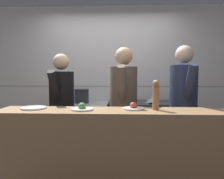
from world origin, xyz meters
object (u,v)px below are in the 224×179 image
at_px(pepper_mill, 156,94).
at_px(chef_sous, 124,106).
at_px(plated_dish_dessert, 133,108).
at_px(stock_pot, 82,96).
at_px(mixing_bowl_steel, 152,99).
at_px(oven_range, 82,129).
at_px(chefs_knife, 157,103).
at_px(plated_dish_main, 33,108).
at_px(plated_dish_appetiser, 82,108).
at_px(chef_line, 183,105).
at_px(chef_head_cook, 62,108).

height_order(pepper_mill, chef_sous, chef_sous).
bearing_deg(chef_sous, plated_dish_dessert, -73.61).
relative_size(stock_pot, pepper_mill, 0.81).
bearing_deg(mixing_bowl_steel, pepper_mill, -96.49).
bearing_deg(oven_range, pepper_mill, -52.08).
xyz_separation_m(stock_pot, chefs_knife, (1.25, -0.19, -0.10)).
xyz_separation_m(oven_range, plated_dish_main, (-0.28, -1.33, 0.58)).
relative_size(plated_dish_main, plated_dish_dessert, 1.19).
distance_m(stock_pot, plated_dish_appetiser, 1.44).
relative_size(mixing_bowl_steel, pepper_mill, 0.71).
relative_size(plated_dish_appetiser, chef_line, 0.13).
bearing_deg(chefs_knife, chef_sous, -130.58).
bearing_deg(plated_dish_appetiser, plated_dish_dessert, 7.72).
bearing_deg(plated_dish_appetiser, stock_pot, 100.76).
height_order(plated_dish_appetiser, pepper_mill, pepper_mill).
xyz_separation_m(stock_pot, plated_dish_appetiser, (0.27, -1.42, 0.02)).
height_order(stock_pot, chef_line, chef_line).
distance_m(plated_dish_dessert, chef_sous, 0.55).
bearing_deg(plated_dish_appetiser, chefs_knife, 51.64).
height_order(oven_range, mixing_bowl_steel, mixing_bowl_steel).
height_order(chefs_knife, chef_head_cook, chef_head_cook).
bearing_deg(plated_dish_appetiser, mixing_bowl_steel, 56.20).
relative_size(oven_range, plated_dish_appetiser, 3.84).
xyz_separation_m(plated_dish_appetiser, pepper_mill, (0.78, 0.06, 0.15)).
xyz_separation_m(mixing_bowl_steel, pepper_mill, (-0.15, -1.32, 0.22)).
bearing_deg(plated_dish_dessert, pepper_mill, -3.24).
relative_size(plated_dish_main, plated_dish_appetiser, 1.18).
distance_m(stock_pot, pepper_mill, 1.72).
relative_size(plated_dish_appetiser, pepper_mill, 0.74).
bearing_deg(chef_head_cook, plated_dish_main, -94.79).
relative_size(plated_dish_main, pepper_mill, 0.88).
bearing_deg(mixing_bowl_steel, chefs_knife, -71.53).
bearing_deg(chef_sous, chef_line, 9.06).
xyz_separation_m(chef_head_cook, chef_line, (1.64, -0.04, 0.05)).
distance_m(plated_dish_dessert, chef_head_cook, 1.14).
height_order(stock_pot, chef_sous, chef_sous).
bearing_deg(plated_dish_dessert, chef_line, 40.31).
xyz_separation_m(plated_dish_dessert, pepper_mill, (0.23, -0.01, 0.15)).
height_order(chefs_knife, plated_dish_dessert, plated_dish_dessert).
bearing_deg(chef_line, mixing_bowl_steel, 109.15).
relative_size(pepper_mill, chef_head_cook, 0.19).
distance_m(chef_head_cook, chef_line, 1.64).
bearing_deg(chef_line, plated_dish_appetiser, -155.33).
relative_size(oven_range, chef_sous, 0.52).
height_order(plated_dish_main, chef_sous, chef_sous).
height_order(chefs_knife, pepper_mill, pepper_mill).
height_order(mixing_bowl_steel, chef_head_cook, chef_head_cook).
bearing_deg(chef_head_cook, chef_sous, 1.65).
height_order(chef_head_cook, chef_line, chef_line).
relative_size(chefs_knife, plated_dish_appetiser, 1.43).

